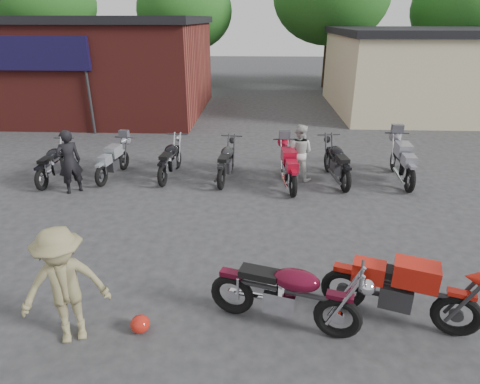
{
  "coord_description": "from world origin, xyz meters",
  "views": [
    {
      "loc": [
        -0.23,
        -5.25,
        4.19
      ],
      "look_at": [
        -0.59,
        2.31,
        0.9
      ],
      "focal_mm": 30.0,
      "sensor_mm": 36.0,
      "label": 1
    }
  ],
  "objects_px": {
    "person_tan": "(64,287)",
    "row_bike_3": "(226,160)",
    "row_bike_2": "(170,157)",
    "helmet": "(140,324)",
    "row_bike_0": "(53,161)",
    "row_bike_1": "(113,159)",
    "row_bike_6": "(403,159)",
    "row_bike_5": "(337,160)",
    "sportbike": "(403,286)",
    "person_light": "(299,153)",
    "row_bike_4": "(289,165)",
    "person_dark": "(69,162)",
    "vintage_motorcycle": "(287,290)"
  },
  "relations": [
    {
      "from": "person_tan",
      "to": "row_bike_3",
      "type": "distance_m",
      "value": 6.46
    },
    {
      "from": "row_bike_2",
      "to": "row_bike_3",
      "type": "xyz_separation_m",
      "value": [
        1.61,
        -0.13,
        0.0
      ]
    },
    {
      "from": "helmet",
      "to": "row_bike_0",
      "type": "bearing_deg",
      "value": 124.9
    },
    {
      "from": "row_bike_1",
      "to": "row_bike_6",
      "type": "relative_size",
      "value": 0.85
    },
    {
      "from": "helmet",
      "to": "row_bike_5",
      "type": "bearing_deg",
      "value": 57.81
    },
    {
      "from": "sportbike",
      "to": "row_bike_5",
      "type": "relative_size",
      "value": 1.04
    },
    {
      "from": "person_light",
      "to": "row_bike_1",
      "type": "distance_m",
      "value": 5.24
    },
    {
      "from": "sportbike",
      "to": "person_tan",
      "type": "bearing_deg",
      "value": -153.67
    },
    {
      "from": "sportbike",
      "to": "person_tan",
      "type": "distance_m",
      "value": 4.75
    },
    {
      "from": "person_light",
      "to": "row_bike_3",
      "type": "height_order",
      "value": "person_light"
    },
    {
      "from": "row_bike_4",
      "to": "row_bike_1",
      "type": "bearing_deg",
      "value": 80.07
    },
    {
      "from": "row_bike_1",
      "to": "row_bike_2",
      "type": "height_order",
      "value": "row_bike_2"
    },
    {
      "from": "person_light",
      "to": "person_tan",
      "type": "xyz_separation_m",
      "value": [
        -3.69,
        -6.31,
        0.09
      ]
    },
    {
      "from": "person_dark",
      "to": "person_light",
      "type": "relative_size",
      "value": 1.05
    },
    {
      "from": "person_dark",
      "to": "row_bike_4",
      "type": "distance_m",
      "value": 5.68
    },
    {
      "from": "helmet",
      "to": "row_bike_0",
      "type": "xyz_separation_m",
      "value": [
        -4.02,
        5.77,
        0.42
      ]
    },
    {
      "from": "row_bike_4",
      "to": "row_bike_6",
      "type": "distance_m",
      "value": 3.2
    },
    {
      "from": "row_bike_0",
      "to": "row_bike_4",
      "type": "bearing_deg",
      "value": -91.23
    },
    {
      "from": "helmet",
      "to": "row_bike_3",
      "type": "bearing_deg",
      "value": 82.73
    },
    {
      "from": "row_bike_2",
      "to": "row_bike_4",
      "type": "xyz_separation_m",
      "value": [
        3.32,
        -0.52,
        0.02
      ]
    },
    {
      "from": "row_bike_0",
      "to": "row_bike_3",
      "type": "distance_m",
      "value": 4.8
    },
    {
      "from": "person_tan",
      "to": "row_bike_4",
      "type": "bearing_deg",
      "value": 38.02
    },
    {
      "from": "person_dark",
      "to": "person_tan",
      "type": "distance_m",
      "value": 5.59
    },
    {
      "from": "sportbike",
      "to": "row_bike_0",
      "type": "bearing_deg",
      "value": 165.03
    },
    {
      "from": "row_bike_2",
      "to": "row_bike_6",
      "type": "height_order",
      "value": "row_bike_6"
    },
    {
      "from": "row_bike_0",
      "to": "row_bike_6",
      "type": "bearing_deg",
      "value": -88.07
    },
    {
      "from": "row_bike_3",
      "to": "row_bike_4",
      "type": "relative_size",
      "value": 0.98
    },
    {
      "from": "row_bike_0",
      "to": "row_bike_4",
      "type": "height_order",
      "value": "row_bike_4"
    },
    {
      "from": "row_bike_4",
      "to": "row_bike_5",
      "type": "relative_size",
      "value": 0.97
    },
    {
      "from": "vintage_motorcycle",
      "to": "row_bike_2",
      "type": "xyz_separation_m",
      "value": [
        -2.94,
        5.97,
        -0.06
      ]
    },
    {
      "from": "sportbike",
      "to": "row_bike_4",
      "type": "bearing_deg",
      "value": 123.47
    },
    {
      "from": "row_bike_2",
      "to": "row_bike_4",
      "type": "height_order",
      "value": "row_bike_4"
    },
    {
      "from": "person_tan",
      "to": "row_bike_2",
      "type": "relative_size",
      "value": 0.9
    },
    {
      "from": "sportbike",
      "to": "row_bike_5",
      "type": "height_order",
      "value": "sportbike"
    },
    {
      "from": "row_bike_2",
      "to": "row_bike_5",
      "type": "distance_m",
      "value": 4.66
    },
    {
      "from": "sportbike",
      "to": "person_dark",
      "type": "bearing_deg",
      "value": 166.22
    },
    {
      "from": "row_bike_0",
      "to": "row_bike_6",
      "type": "xyz_separation_m",
      "value": [
        9.66,
        0.41,
        0.07
      ]
    },
    {
      "from": "person_light",
      "to": "person_dark",
      "type": "bearing_deg",
      "value": 32.4
    },
    {
      "from": "row_bike_2",
      "to": "row_bike_4",
      "type": "relative_size",
      "value": 0.97
    },
    {
      "from": "row_bike_0",
      "to": "row_bike_1",
      "type": "xyz_separation_m",
      "value": [
        1.57,
        0.31,
        -0.02
      ]
    },
    {
      "from": "vintage_motorcycle",
      "to": "row_bike_3",
      "type": "height_order",
      "value": "vintage_motorcycle"
    },
    {
      "from": "row_bike_0",
      "to": "row_bike_6",
      "type": "height_order",
      "value": "row_bike_6"
    },
    {
      "from": "person_dark",
      "to": "row_bike_5",
      "type": "relative_size",
      "value": 0.8
    },
    {
      "from": "person_dark",
      "to": "row_bike_1",
      "type": "relative_size",
      "value": 0.91
    },
    {
      "from": "person_light",
      "to": "row_bike_3",
      "type": "distance_m",
      "value": 2.02
    },
    {
      "from": "row_bike_1",
      "to": "person_dark",
      "type": "bearing_deg",
      "value": 156.17
    },
    {
      "from": "sportbike",
      "to": "row_bike_2",
      "type": "height_order",
      "value": "sportbike"
    },
    {
      "from": "person_light",
      "to": "row_bike_0",
      "type": "bearing_deg",
      "value": 24.25
    },
    {
      "from": "person_tan",
      "to": "row_bike_0",
      "type": "bearing_deg",
      "value": 95.82
    },
    {
      "from": "sportbike",
      "to": "person_tan",
      "type": "xyz_separation_m",
      "value": [
        -4.71,
        -0.57,
        0.25
      ]
    }
  ]
}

